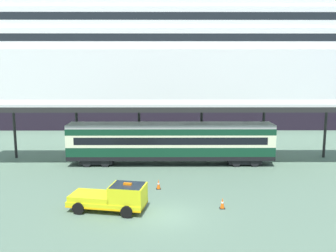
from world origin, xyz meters
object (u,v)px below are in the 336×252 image
object	(u,v)px
train_carriage	(171,141)
service_truck	(115,197)
traffic_cone_mid	(222,203)
traffic_cone_near	(159,184)
cruise_ship	(235,36)

from	to	relation	value
train_carriage	service_truck	bearing A→B (deg)	-107.82
service_truck	traffic_cone_mid	xyz separation A→B (m)	(7.36, 0.37, -0.61)
train_carriage	traffic_cone_near	xyz separation A→B (m)	(-1.06, -7.72, -1.92)
cruise_ship	traffic_cone_near	world-z (taller)	cruise_ship
train_carriage	service_truck	size ratio (longest dim) A/B	3.69
traffic_cone_near	service_truck	bearing A→B (deg)	-122.46
train_carriage	service_truck	world-z (taller)	train_carriage
traffic_cone_near	traffic_cone_mid	distance (m)	6.11
cruise_ship	train_carriage	xyz separation A→B (m)	(-12.00, -32.38, -12.73)
traffic_cone_near	traffic_cone_mid	size ratio (longest dim) A/B	1.01
train_carriage	traffic_cone_near	distance (m)	8.02
train_carriage	traffic_cone_mid	size ratio (longest dim) A/B	26.30
train_carriage	service_truck	distance (m)	12.93
service_truck	traffic_cone_mid	bearing A→B (deg)	2.89
service_truck	traffic_cone_near	distance (m)	5.40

